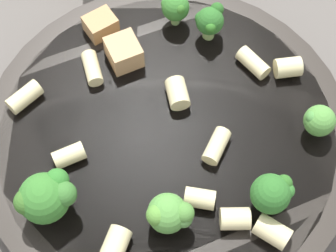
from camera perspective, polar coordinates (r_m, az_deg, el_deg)
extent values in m
plane|color=#5B5651|center=(0.48, 0.00, -2.49)|extent=(2.00, 2.00, 0.00)
cylinder|color=#28231E|center=(0.46, 0.00, -1.57)|extent=(0.30, 0.30, 0.04)
cylinder|color=beige|center=(0.45, 0.00, -0.75)|extent=(0.27, 0.27, 0.01)
torus|color=#28231E|center=(0.45, 0.00, -0.70)|extent=(0.29, 0.29, 0.00)
cylinder|color=#84AD60|center=(0.50, 0.83, 10.94)|extent=(0.01, 0.01, 0.01)
sphere|color=#387A2D|center=(0.49, 0.85, 11.97)|extent=(0.02, 0.02, 0.02)
sphere|color=#377B2C|center=(0.49, -0.16, 12.33)|extent=(0.01, 0.01, 0.01)
sphere|color=#377527|center=(0.48, 1.26, 11.79)|extent=(0.01, 0.01, 0.01)
cylinder|color=#93B766|center=(0.49, 4.24, 9.57)|extent=(0.01, 0.01, 0.01)
sphere|color=#2D6B28|center=(0.48, 4.35, 10.58)|extent=(0.02, 0.02, 0.02)
sphere|color=#285F22|center=(0.48, 5.08, 11.72)|extent=(0.01, 0.01, 0.01)
sphere|color=#296925|center=(0.48, 3.56, 10.86)|extent=(0.01, 0.01, 0.01)
sphere|color=#2E6E22|center=(0.47, 4.42, 9.92)|extent=(0.01, 0.01, 0.01)
cylinder|color=#93B766|center=(0.42, 0.25, -9.46)|extent=(0.01, 0.01, 0.01)
sphere|color=#569942|center=(0.40, 0.26, -8.85)|extent=(0.03, 0.03, 0.03)
sphere|color=#4F8A3A|center=(0.40, 1.67, -8.81)|extent=(0.02, 0.02, 0.02)
sphere|color=#5A993B|center=(0.40, -1.01, -9.03)|extent=(0.02, 0.02, 0.02)
sphere|color=#508840|center=(0.40, 1.66, -9.40)|extent=(0.01, 0.01, 0.01)
cylinder|color=#84AD60|center=(0.42, 10.08, -7.60)|extent=(0.01, 0.01, 0.02)
sphere|color=#2D6B28|center=(0.41, 10.46, -6.79)|extent=(0.03, 0.03, 0.03)
sphere|color=#2F6F2A|center=(0.41, 12.01, -6.45)|extent=(0.01, 0.01, 0.01)
sphere|color=#2D6624|center=(0.41, 11.79, -5.69)|extent=(0.01, 0.01, 0.01)
sphere|color=#2A6725|center=(0.40, 9.41, -6.87)|extent=(0.01, 0.01, 0.01)
cylinder|color=#9EC175|center=(0.43, -11.91, -8.03)|extent=(0.01, 0.01, 0.01)
sphere|color=#387A2D|center=(0.41, -12.39, -7.18)|extent=(0.04, 0.04, 0.04)
sphere|color=#31792B|center=(0.41, -11.11, -5.44)|extent=(0.02, 0.02, 0.02)
sphere|color=#3A7430|center=(0.40, -10.45, -6.81)|extent=(0.02, 0.02, 0.02)
sphere|color=#396B27|center=(0.41, -14.04, -7.49)|extent=(0.02, 0.02, 0.02)
cylinder|color=#9EC175|center=(0.46, 14.80, 0.04)|extent=(0.01, 0.01, 0.01)
sphere|color=#569942|center=(0.45, 15.18, 0.81)|extent=(0.02, 0.02, 0.02)
sphere|color=#4F9443|center=(0.44, 14.65, 0.51)|extent=(0.01, 0.01, 0.01)
sphere|color=#498B41|center=(0.44, 15.99, 0.40)|extent=(0.01, 0.01, 0.01)
cylinder|color=beige|center=(0.41, -5.35, -12.10)|extent=(0.03, 0.03, 0.02)
cylinder|color=beige|center=(0.47, -14.30, 2.88)|extent=(0.03, 0.03, 0.01)
cylinder|color=beige|center=(0.42, 3.34, -7.36)|extent=(0.02, 0.02, 0.01)
cylinder|color=beige|center=(0.42, 6.93, -9.34)|extent=(0.02, 0.02, 0.02)
cylinder|color=beige|center=(0.47, -7.63, 5.84)|extent=(0.03, 0.02, 0.01)
cylinder|color=beige|center=(0.46, 1.05, 3.35)|extent=(0.03, 0.02, 0.02)
cylinder|color=beige|center=(0.48, 8.72, 6.36)|extent=(0.03, 0.03, 0.01)
cylinder|color=beige|center=(0.44, 5.04, -2.03)|extent=(0.03, 0.02, 0.01)
cylinder|color=beige|center=(0.48, 12.16, 5.84)|extent=(0.02, 0.02, 0.02)
cylinder|color=beige|center=(0.44, -9.94, -2.96)|extent=(0.02, 0.03, 0.01)
cylinder|color=beige|center=(0.42, 10.63, -10.50)|extent=(0.03, 0.03, 0.02)
cube|color=tan|center=(0.50, -6.77, 10.17)|extent=(0.03, 0.03, 0.02)
cube|color=tan|center=(0.48, -4.43, 7.48)|extent=(0.04, 0.04, 0.02)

